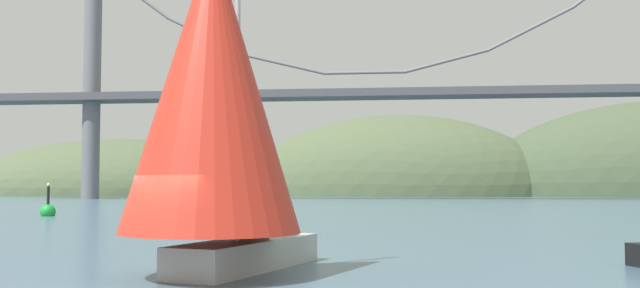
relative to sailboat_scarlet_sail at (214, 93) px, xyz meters
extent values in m
plane|color=#426075|center=(-0.97, -1.28, -4.57)|extent=(360.00, 360.00, 0.00)
ellipsoid|color=#4C5B3D|center=(-55.97, 133.72, -4.57)|extent=(71.88, 44.00, 24.33)
ellipsoid|color=#4C5B3D|center=(4.03, 133.72, -4.57)|extent=(64.85, 44.00, 33.60)
cylinder|color=slate|center=(-45.32, 93.72, 14.72)|extent=(2.80, 2.80, 38.58)
cube|color=#47474C|center=(-0.97, 93.72, 11.75)|extent=(124.69, 6.00, 1.20)
cylinder|color=slate|center=(-26.31, 93.72, 21.43)|extent=(12.89, 0.50, 6.74)
cylinder|color=slate|center=(-13.64, 93.72, 16.72)|extent=(12.79, 0.50, 3.63)
cylinder|color=slate|center=(-0.97, 93.72, 15.15)|extent=(12.67, 0.50, 0.50)
cylinder|color=slate|center=(11.70, 93.72, 16.72)|extent=(12.79, 0.50, 3.63)
cylinder|color=slate|center=(24.37, 93.72, 21.43)|extent=(12.89, 0.50, 6.74)
cube|color=#B7B2A8|center=(0.50, 1.75, -4.17)|extent=(3.16, 6.23, 0.80)
cube|color=beige|center=(0.80, 2.79, -3.59)|extent=(1.68, 2.18, 0.36)
cylinder|color=#B2B2B7|center=(0.33, 1.17, 0.22)|extent=(0.14, 0.14, 7.99)
cone|color=red|center=(-0.03, -0.11, 0.23)|extent=(5.51, 5.51, 7.41)
sphere|color=green|center=(-20.92, 32.42, -4.27)|extent=(1.10, 1.10, 1.10)
cylinder|color=black|center=(-20.92, 32.42, -3.22)|extent=(0.20, 0.20, 1.60)
sphere|color=#F2EA99|center=(-20.92, 32.42, -2.30)|extent=(0.24, 0.24, 0.24)
camera|label=1|loc=(4.64, -17.36, -2.29)|focal=40.33mm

